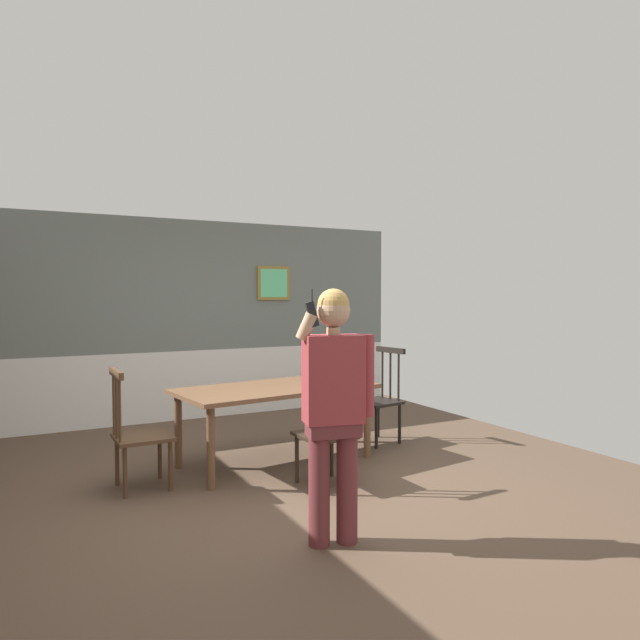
{
  "coord_description": "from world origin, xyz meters",
  "views": [
    {
      "loc": [
        -1.88,
        -4.4,
        1.63
      ],
      "look_at": [
        0.09,
        -0.63,
        1.44
      ],
      "focal_mm": 32.02,
      "sensor_mm": 36.0,
      "label": 1
    }
  ],
  "objects_px": {
    "dining_table": "(276,395)",
    "chair_at_table_head": "(138,433)",
    "person_figure": "(334,399)",
    "chair_near_window": "(327,432)",
    "chair_by_doorway": "(380,398)"
  },
  "relations": [
    {
      "from": "chair_by_doorway",
      "to": "person_figure",
      "type": "bearing_deg",
      "value": 130.52
    },
    {
      "from": "dining_table",
      "to": "person_figure",
      "type": "distance_m",
      "value": 1.92
    },
    {
      "from": "dining_table",
      "to": "chair_by_doorway",
      "type": "height_order",
      "value": "chair_by_doorway"
    },
    {
      "from": "dining_table",
      "to": "chair_near_window",
      "type": "xyz_separation_m",
      "value": [
        0.11,
        -0.85,
        -0.2
      ]
    },
    {
      "from": "chair_near_window",
      "to": "person_figure",
      "type": "relative_size",
      "value": 0.59
    },
    {
      "from": "chair_at_table_head",
      "to": "person_figure",
      "type": "height_order",
      "value": "person_figure"
    },
    {
      "from": "chair_near_window",
      "to": "chair_at_table_head",
      "type": "relative_size",
      "value": 0.97
    },
    {
      "from": "chair_near_window",
      "to": "chair_at_table_head",
      "type": "xyz_separation_m",
      "value": [
        -1.43,
        0.69,
        0.01
      ]
    },
    {
      "from": "dining_table",
      "to": "chair_at_table_head",
      "type": "bearing_deg",
      "value": -172.85
    },
    {
      "from": "chair_by_doorway",
      "to": "chair_at_table_head",
      "type": "distance_m",
      "value": 2.67
    },
    {
      "from": "dining_table",
      "to": "chair_near_window",
      "type": "distance_m",
      "value": 0.88
    },
    {
      "from": "chair_at_table_head",
      "to": "person_figure",
      "type": "distance_m",
      "value": 1.99
    },
    {
      "from": "dining_table",
      "to": "person_figure",
      "type": "xyz_separation_m",
      "value": [
        -0.38,
        -1.85,
        0.29
      ]
    },
    {
      "from": "dining_table",
      "to": "chair_at_table_head",
      "type": "xyz_separation_m",
      "value": [
        -1.33,
        -0.17,
        -0.19
      ]
    },
    {
      "from": "chair_at_table_head",
      "to": "person_figure",
      "type": "xyz_separation_m",
      "value": [
        0.95,
        -1.69,
        0.48
      ]
    }
  ]
}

